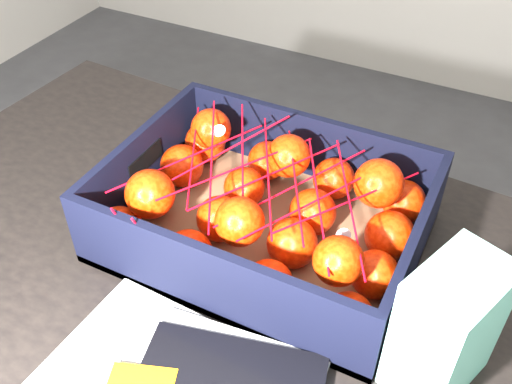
% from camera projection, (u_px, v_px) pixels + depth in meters
% --- Properties ---
extents(ground, '(3.50, 3.50, 0.00)m').
position_uv_depth(ground, '(213.00, 379.00, 1.51)').
color(ground, '#3A3A3C').
rests_on(ground, ground).
extents(table, '(1.25, 0.87, 0.75)m').
position_uv_depth(table, '(222.00, 343.00, 0.82)').
color(table, black).
rests_on(table, ground).
extents(produce_crate, '(0.42, 0.32, 0.12)m').
position_uv_depth(produce_crate, '(266.00, 219.00, 0.82)').
color(produce_crate, brown).
rests_on(produce_crate, table).
extents(clementine_heap, '(0.40, 0.30, 0.12)m').
position_uv_depth(clementine_heap, '(265.00, 207.00, 0.81)').
color(clementine_heap, '#F42705').
rests_on(clementine_heap, produce_crate).
extents(mesh_net, '(0.35, 0.28, 0.09)m').
position_uv_depth(mesh_net, '(258.00, 179.00, 0.77)').
color(mesh_net, red).
rests_on(mesh_net, clementine_heap).
extents(retail_carton, '(0.11, 0.13, 0.17)m').
position_uv_depth(retail_carton, '(447.00, 329.00, 0.62)').
color(retail_carton, white).
rests_on(retail_carton, table).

